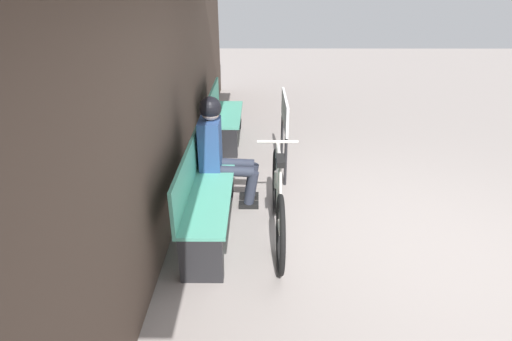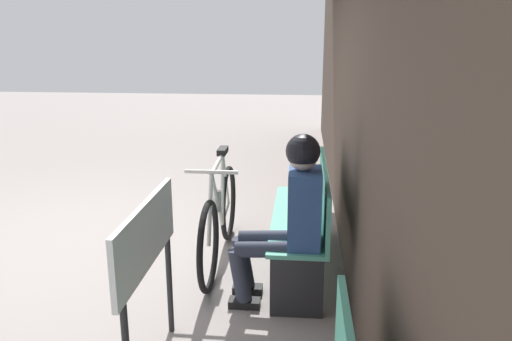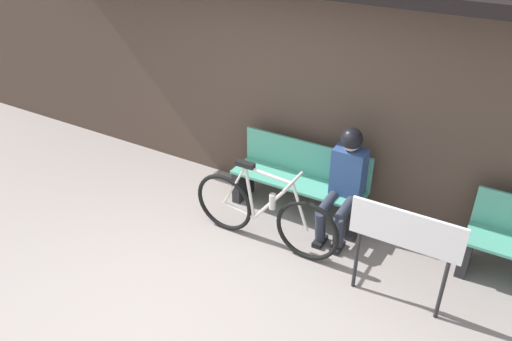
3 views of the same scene
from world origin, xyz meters
The scene contains 6 objects.
ground_plane centered at (0.00, 0.00, 0.00)m, with size 24.00×24.00×0.00m, color gray.
storefront_wall centered at (0.00, 2.28, 1.66)m, with size 12.00×0.56×3.20m.
park_bench_near centered at (0.31, 1.91, 0.39)m, with size 1.54×0.42×0.85m.
bicycle centered at (0.25, 1.20, 0.38)m, with size 1.68×0.40×0.93m.
person_seated centered at (0.87, 1.80, 0.70)m, with size 0.34×0.63×1.22m.
signboard centered at (1.70, 1.06, 0.75)m, with size 0.97×0.04×1.00m.
Camera 3 is at (2.30, -2.48, 3.38)m, focal length 35.00 mm.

